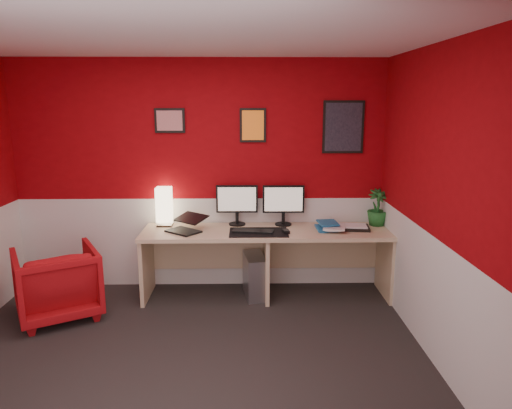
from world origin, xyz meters
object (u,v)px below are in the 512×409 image
Objects in this scene: shoji_lamp at (164,208)px; monitor_left at (237,199)px; desk at (266,263)px; armchair at (57,283)px; monitor_right at (284,199)px; laptop at (183,222)px; zen_tray at (352,228)px; pc_tower at (255,276)px; potted_plant at (377,207)px.

monitor_left is (0.78, 0.02, 0.09)m from shoji_lamp.
armchair is (-2.04, -0.46, -0.02)m from desk.
shoji_lamp is 1.29m from monitor_right.
armchair is (-0.94, -0.67, -0.59)m from shoji_lamp.
monitor_right is 0.77× the size of armchair.
monitor_right is at bearing 167.68° from armchair.
zen_tray is at bearing 42.87° from laptop.
desk is 5.78× the size of pc_tower.
monitor_right reaches higher than armchair.
pc_tower is (0.74, 0.07, -0.61)m from laptop.
shoji_lamp reaches higher than desk.
monitor_left is 0.85m from pc_tower.
zen_tray is at bearing 160.37° from armchair.
zen_tray is at bearing -14.24° from monitor_right.
pc_tower is at bearing -12.05° from shoji_lamp.
zen_tray reaches higher than desk.
laptop is 1.77m from zen_tray.
laptop is at bearing -152.11° from monitor_left.
potted_plant is (2.30, -0.03, -0.00)m from shoji_lamp.
shoji_lamp is 1.22m from pc_tower.
monitor_left is 1.52m from potted_plant.
pc_tower is at bearing 45.00° from laptop.
potted_plant is at bearing 8.53° from desk.
desk is 4.48× the size of monitor_left.
monitor_left is at bearing 172.67° from armchair.
desk is 3.47× the size of armchair.
laptop is 1.34m from armchair.
desk is at bearing -171.47° from potted_plant.
shoji_lamp is 1.21× the size of laptop.
laptop is 0.96m from pc_tower.
potted_plant is (1.21, 0.18, 0.56)m from desk.
monitor_right is at bearing -1.98° from monitor_left.
monitor_left reaches higher than zen_tray.
shoji_lamp is at bearing -178.74° from monitor_left.
shoji_lamp is at bearing 169.02° from desk.
monitor_right is at bearing 165.76° from zen_tray.
monitor_left is 1.29× the size of pc_tower.
desk is 7.88× the size of laptop.
monitor_left reaches higher than shoji_lamp.
monitor_right is 1.29× the size of pc_tower.
armchair is (-1.72, -0.69, -0.68)m from monitor_left.
potted_plant is at bearing 162.08° from armchair.
potted_plant is (1.52, -0.05, -0.09)m from monitor_left.
laptop is (0.23, -0.27, -0.09)m from shoji_lamp.
armchair is at bearing -167.40° from desk.
potted_plant is 0.53× the size of armchair.
armchair is at bearing -174.87° from pc_tower.
potted_plant is at bearing -1.79° from monitor_right.
monitor_left is at bearing 121.58° from pc_tower.
monitor_right reaches higher than zen_tray.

